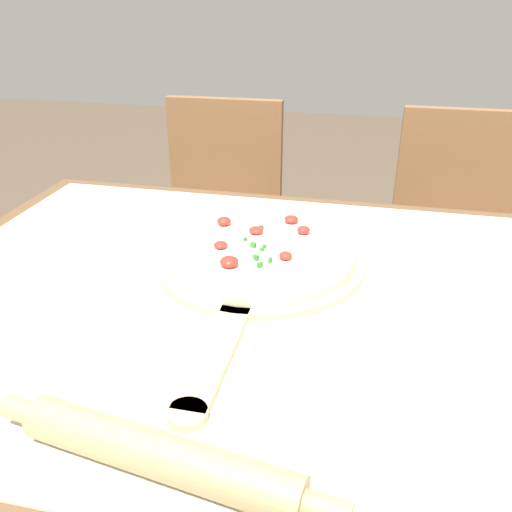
{
  "coord_description": "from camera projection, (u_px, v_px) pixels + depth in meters",
  "views": [
    {
      "loc": [
        0.14,
        -0.74,
        1.23
      ],
      "look_at": [
        -0.05,
        0.08,
        0.81
      ],
      "focal_mm": 38.0,
      "sensor_mm": 36.0,
      "label": 1
    }
  ],
  "objects": [
    {
      "name": "pizza",
      "position": [
        260.0,
        251.0,
        0.97
      ],
      "size": [
        0.34,
        0.34,
        0.04
      ],
      "color": "beige",
      "rests_on": "pizza_peel"
    },
    {
      "name": "rolling_pin",
      "position": [
        159.0,
        455.0,
        0.55
      ],
      "size": [
        0.4,
        0.09,
        0.05
      ],
      "rotation": [
        0.0,
        0.0,
        -0.15
      ],
      "color": "tan",
      "rests_on": "towel_cloth"
    },
    {
      "name": "chair_right",
      "position": [
        453.0,
        239.0,
        1.66
      ],
      "size": [
        0.4,
        0.4,
        0.9
      ],
      "rotation": [
        0.0,
        0.0,
        -0.0
      ],
      "color": "brown",
      "rests_on": "ground_plane"
    },
    {
      "name": "pizza_peel",
      "position": [
        257.0,
        267.0,
        0.95
      ],
      "size": [
        0.38,
        0.61,
        0.01
      ],
      "color": "#D6B784",
      "rests_on": "towel_cloth"
    },
    {
      "name": "chair_left",
      "position": [
        220.0,
        219.0,
        1.81
      ],
      "size": [
        0.41,
        0.41,
        0.9
      ],
      "rotation": [
        0.0,
        0.0,
        0.02
      ],
      "color": "brown",
      "rests_on": "ground_plane"
    },
    {
      "name": "dining_table",
      "position": [
        272.0,
        355.0,
        0.93
      ],
      "size": [
        1.3,
        0.95,
        0.77
      ],
      "color": "brown",
      "rests_on": "ground_plane"
    },
    {
      "name": "towel_cloth",
      "position": [
        273.0,
        299.0,
        0.88
      ],
      "size": [
        1.22,
        0.87,
        0.0
      ],
      "color": "silver",
      "rests_on": "dining_table"
    }
  ]
}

